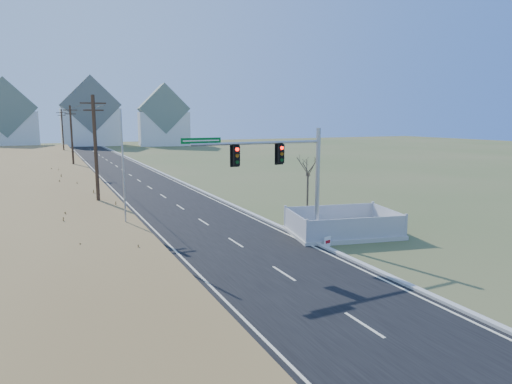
% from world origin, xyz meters
% --- Properties ---
extents(ground, '(260.00, 260.00, 0.00)m').
position_xyz_m(ground, '(0.00, 0.00, 0.00)').
color(ground, '#45562A').
rests_on(ground, ground).
extents(road, '(8.00, 180.00, 0.06)m').
position_xyz_m(road, '(0.00, 50.00, 0.03)').
color(road, black).
rests_on(road, ground).
extents(curb, '(0.30, 180.00, 0.18)m').
position_xyz_m(curb, '(4.15, 50.00, 0.09)').
color(curb, '#B2AFA8').
rests_on(curb, ground).
extents(utility_pole_near, '(1.80, 0.26, 9.00)m').
position_xyz_m(utility_pole_near, '(-6.50, 15.00, 4.68)').
color(utility_pole_near, '#422D1E').
rests_on(utility_pole_near, ground).
extents(utility_pole_mid, '(1.80, 0.26, 9.00)m').
position_xyz_m(utility_pole_mid, '(-6.50, 45.00, 4.68)').
color(utility_pole_mid, '#422D1E').
rests_on(utility_pole_mid, ground).
extents(utility_pole_far, '(1.80, 0.26, 9.00)m').
position_xyz_m(utility_pole_far, '(-6.50, 75.00, 4.68)').
color(utility_pole_far, '#422D1E').
rests_on(utility_pole_far, ground).
extents(condo_nnw, '(14.93, 11.17, 17.03)m').
position_xyz_m(condo_nnw, '(-18.00, 108.00, 6.94)').
color(condo_nnw, white).
rests_on(condo_nnw, ground).
extents(condo_n, '(15.27, 10.20, 18.54)m').
position_xyz_m(condo_n, '(2.00, 112.00, 7.61)').
color(condo_n, white).
rests_on(condo_n, ground).
extents(condo_ne, '(14.12, 10.51, 16.52)m').
position_xyz_m(condo_ne, '(20.00, 104.00, 6.84)').
color(condo_ne, white).
rests_on(condo_ne, ground).
extents(traffic_signal_mast, '(8.52, 0.65, 6.78)m').
position_xyz_m(traffic_signal_mast, '(2.65, 2.19, 4.21)').
color(traffic_signal_mast, '#9EA0A5').
rests_on(traffic_signal_mast, ground).
extents(fence_enclosure, '(7.41, 5.75, 1.52)m').
position_xyz_m(fence_enclosure, '(7.00, 3.10, 0.29)').
color(fence_enclosure, '#B7B5AD').
rests_on(fence_enclosure, ground).
extents(open_sign, '(0.48, 0.17, 0.60)m').
position_xyz_m(open_sign, '(4.50, 1.06, 0.32)').
color(open_sign, white).
rests_on(open_sign, ground).
extents(flagpole, '(0.35, 0.35, 7.82)m').
position_xyz_m(flagpole, '(-5.84, 6.78, 3.12)').
color(flagpole, '#B7B5AD').
rests_on(flagpole, ground).
extents(bare_tree, '(1.82, 1.82, 4.81)m').
position_xyz_m(bare_tree, '(7.95, 8.99, 3.88)').
color(bare_tree, '#4C3F33').
rests_on(bare_tree, ground).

